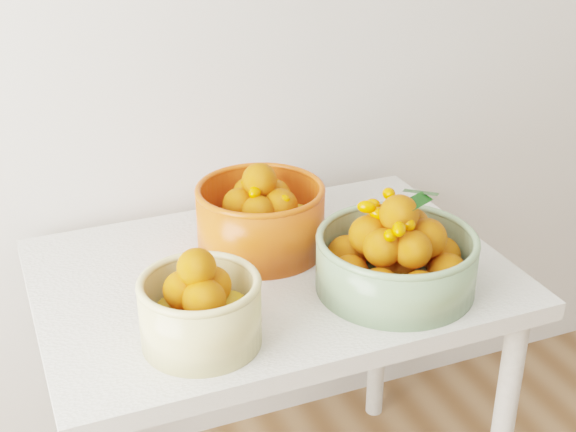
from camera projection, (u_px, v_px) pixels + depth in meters
name	position (u px, v px, depth m)	size (l,w,h in m)	color
table	(272.00, 307.00, 1.78)	(1.00, 0.70, 0.75)	silver
bowl_cream	(201.00, 308.00, 1.46)	(0.25, 0.25, 0.19)	#D7C380
bowl_green	(396.00, 256.00, 1.63)	(0.42, 0.42, 0.21)	gray
bowl_orange	(261.00, 217.00, 1.78)	(0.37, 0.37, 0.21)	#E24312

